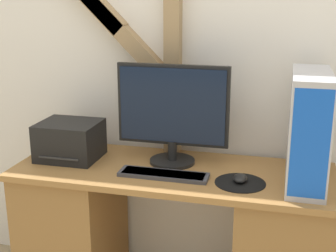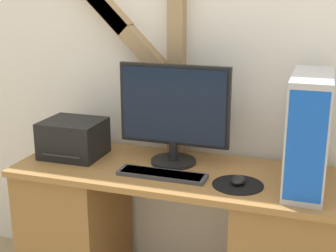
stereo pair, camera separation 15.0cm
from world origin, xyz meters
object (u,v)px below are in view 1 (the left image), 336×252
at_px(monitor, 173,111).
at_px(printer, 70,140).
at_px(keyboard, 163,174).
at_px(mouse, 240,178).
at_px(computer_tower, 308,129).

height_order(monitor, printer, monitor).
relative_size(keyboard, mouse, 4.63).
distance_m(monitor, keyboard, 0.32).
xyz_separation_m(monitor, computer_tower, (0.64, -0.10, -0.02)).
bearing_deg(monitor, mouse, -26.09).
bearing_deg(computer_tower, mouse, -163.95).
xyz_separation_m(keyboard, printer, (-0.53, 0.13, 0.08)).
bearing_deg(keyboard, mouse, 2.92).
xyz_separation_m(computer_tower, printer, (-1.17, 0.03, -0.16)).
distance_m(mouse, computer_tower, 0.37).
bearing_deg(computer_tower, printer, 178.59).
xyz_separation_m(monitor, mouse, (0.36, -0.18, -0.25)).
bearing_deg(printer, computer_tower, -1.41).
height_order(keyboard, mouse, mouse).
bearing_deg(keyboard, printer, 166.56).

